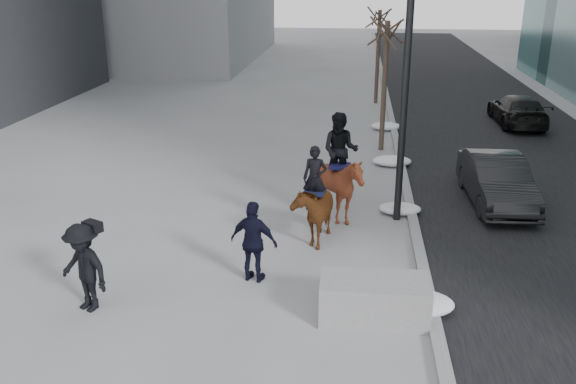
# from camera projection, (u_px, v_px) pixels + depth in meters

# --- Properties ---
(ground) EXTENTS (120.00, 120.00, 0.00)m
(ground) POSITION_uv_depth(u_px,v_px,m) (282.00, 278.00, 12.90)
(ground) COLOR gray
(ground) RESTS_ON ground
(road) EXTENTS (8.00, 90.00, 0.01)m
(road) POSITION_uv_depth(u_px,v_px,m) (512.00, 155.00, 21.50)
(road) COLOR black
(road) RESTS_ON ground
(curb) EXTENTS (0.25, 90.00, 0.12)m
(curb) POSITION_uv_depth(u_px,v_px,m) (398.00, 150.00, 21.90)
(curb) COLOR gray
(curb) RESTS_ON ground
(planter) EXTENTS (2.01, 1.02, 0.80)m
(planter) POSITION_uv_depth(u_px,v_px,m) (374.00, 299.00, 11.26)
(planter) COLOR gray
(planter) RESTS_ON ground
(car_near) EXTENTS (1.60, 4.15, 1.35)m
(car_near) POSITION_uv_depth(u_px,v_px,m) (497.00, 180.00, 16.79)
(car_near) COLOR black
(car_near) RESTS_ON ground
(car_far) EXTENTS (1.82, 4.38, 1.26)m
(car_far) POSITION_uv_depth(u_px,v_px,m) (518.00, 110.00, 25.52)
(car_far) COLOR black
(car_far) RESTS_ON ground
(tree_near) EXTENTS (1.20, 1.20, 5.03)m
(tree_near) POSITION_uv_depth(u_px,v_px,m) (385.00, 80.00, 21.29)
(tree_near) COLOR #372C20
(tree_near) RESTS_ON ground
(tree_far) EXTENTS (1.20, 1.20, 4.88)m
(tree_far) POSITION_uv_depth(u_px,v_px,m) (378.00, 52.00, 29.11)
(tree_far) COLOR #34241F
(tree_far) RESTS_ON ground
(mounted_left) EXTENTS (1.02, 1.85, 2.28)m
(mounted_left) POSITION_uv_depth(u_px,v_px,m) (314.00, 206.00, 14.48)
(mounted_left) COLOR #49270E
(mounted_left) RESTS_ON ground
(mounted_right) EXTENTS (1.72, 1.88, 2.83)m
(mounted_right) POSITION_uv_depth(u_px,v_px,m) (339.00, 179.00, 15.46)
(mounted_right) COLOR #512410
(mounted_right) RESTS_ON ground
(feeder) EXTENTS (1.10, 0.98, 1.75)m
(feeder) POSITION_uv_depth(u_px,v_px,m) (254.00, 242.00, 12.50)
(feeder) COLOR black
(feeder) RESTS_ON ground
(camera_crew) EXTENTS (1.30, 1.08, 1.75)m
(camera_crew) POSITION_uv_depth(u_px,v_px,m) (84.00, 267.00, 11.41)
(camera_crew) COLOR black
(camera_crew) RESTS_ON ground
(lamppost) EXTENTS (0.25, 0.80, 9.09)m
(lamppost) POSITION_uv_depth(u_px,v_px,m) (409.00, 22.00, 14.26)
(lamppost) COLOR black
(lamppost) RESTS_ON ground
(snow_piles) EXTENTS (1.45, 15.02, 0.37)m
(snow_piles) POSITION_uv_depth(u_px,v_px,m) (397.00, 191.00, 17.50)
(snow_piles) COLOR silver
(snow_piles) RESTS_ON ground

